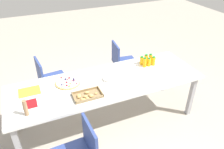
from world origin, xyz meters
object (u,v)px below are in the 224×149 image
Objects in this scene: juice_bottle_1 at (146,59)px; juice_bottle_2 at (142,61)px; chair_near_left at (122,61)px; chair_near_right at (49,78)px; juice_bottle_5 at (145,63)px; fruit_pizza at (68,82)px; juice_bottle_4 at (149,62)px; cardboard_tube at (25,108)px; juice_bottle_3 at (153,61)px; plate_stack at (110,78)px; juice_bottle_0 at (150,59)px; party_table at (107,84)px; napkin_stack at (30,104)px; paper_folder at (29,91)px; snack_tray at (87,96)px.

juice_bottle_2 is at bearing 1.74° from juice_bottle_1.
chair_near_left is 1.29m from chair_near_right.
chair_near_left is 0.73m from juice_bottle_5.
juice_bottle_2 is 0.40× the size of fruit_pizza.
juice_bottle_4 is (-0.08, 0.08, -0.00)m from juice_bottle_2.
chair_near_left is 4.25× the size of cardboard_tube.
juice_bottle_3 is at bearing 178.81° from juice_bottle_5.
juice_bottle_3 is 0.76m from plate_stack.
plate_stack is (0.67, 0.19, -0.06)m from juice_bottle_1.
juice_bottle_1 is 0.80× the size of plate_stack.
chair_near_left is 0.66m from juice_bottle_2.
juice_bottle_0 reaches higher than juice_bottle_2.
chair_near_right is 5.56× the size of juice_bottle_1.
chair_near_right is at bearing -23.36° from juice_bottle_4.
party_table is at bearing -165.51° from cardboard_tube.
chair_near_left is 0.76m from juice_bottle_3.
napkin_stack is at bearing 8.27° from juice_bottle_5.
juice_bottle_4 is (-1.40, 0.61, 0.29)m from chair_near_right.
paper_folder is at bearing -33.92° from chair_near_right.
party_table is 18.41× the size of juice_bottle_3.
fruit_pizza is at bearing -142.19° from cardboard_tube.
juice_bottle_3 is (-0.80, -0.13, 0.12)m from party_table.
juice_bottle_4 is 1.74m from napkin_stack.
juice_bottle_5 is (-0.00, 0.08, 0.01)m from juice_bottle_2.
juice_bottle_0 is 0.42× the size of snack_tray.
juice_bottle_3 reaches higher than fruit_pizza.
paper_folder is at bearing -61.00° from chair_near_left.
party_table is at bearing 35.76° from chair_near_right.
party_table is 0.75m from juice_bottle_4.
party_table is 0.69m from juice_bottle_2.
juice_bottle_5 is 0.76× the size of cardboard_tube.
juice_bottle_0 is at bearing 171.84° from juice_bottle_1.
cardboard_tube is at bearing 81.76° from paper_folder.
chair_near_right reaches higher than napkin_stack.
chair_near_left reaches higher than paper_folder.
napkin_stack reaches higher than paper_folder.
fruit_pizza is at bearing -52.56° from chair_near_left.
party_table is 19.40× the size of juice_bottle_2.
paper_folder is at bearing -30.84° from snack_tray.
chair_near_left is 2.37× the size of snack_tray.
chair_near_left is at bearing -126.87° from party_table.
napkin_stack is at bearing 7.87° from juice_bottle_4.
juice_bottle_1 is at bearing -163.96° from plate_stack.
juice_bottle_4 is 0.07m from juice_bottle_5.
party_table is 7.85× the size of fruit_pizza.
napkin_stack is at bearing -105.61° from cardboard_tube.
juice_bottle_0 is at bearing -165.42° from cardboard_tube.
juice_bottle_3 is at bearing 178.98° from fruit_pizza.
juice_bottle_0 is at bearing 63.41° from chair_near_right.
juice_bottle_5 reaches higher than paper_folder.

